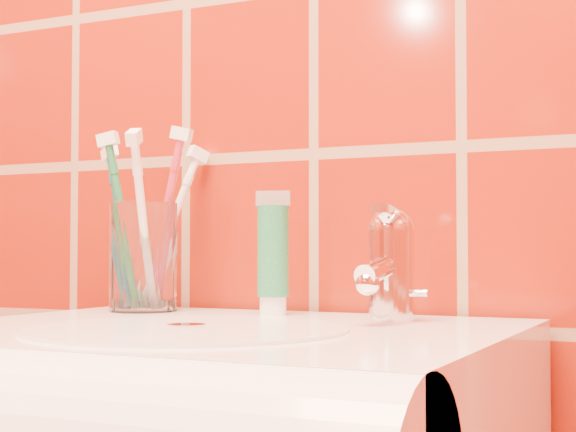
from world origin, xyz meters
The scene contains 8 objects.
glass_tumbler centered at (-0.18, 1.11, 0.92)m, with size 0.08×0.08×0.13m, color white.
toothpaste_tube centered at (-0.02, 1.12, 0.92)m, with size 0.04×0.04×0.14m.
faucet centered at (0.14, 1.09, 0.91)m, with size 0.05×0.11×0.12m.
toothbrush_0 centered at (-0.22, 1.11, 0.95)m, with size 0.09×0.06×0.21m, color #0D6075, non-canonical shape.
toothbrush_1 centered at (-0.16, 1.12, 0.96)m, with size 0.07×0.03×0.23m, color #BA273E, non-canonical shape.
toothbrush_2 centered at (-0.20, 1.09, 0.96)m, with size 0.07×0.03×0.22m, color #1C6B3D, non-canonical shape.
toothbrush_3 centered at (-0.16, 1.07, 0.95)m, with size 0.05×0.10×0.22m, color white, non-canonical shape.
toothbrush_4 centered at (-0.17, 1.15, 0.95)m, with size 0.06×0.09×0.21m, color white, non-canonical shape.
Camera 1 is at (0.43, 0.22, 0.92)m, focal length 55.00 mm.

